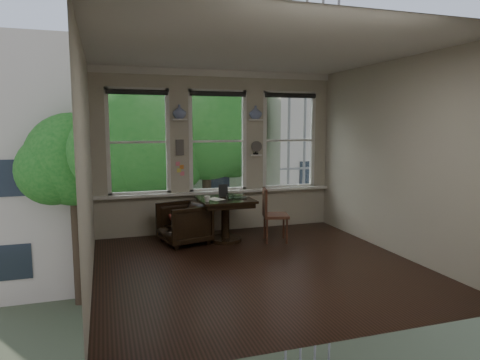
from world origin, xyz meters
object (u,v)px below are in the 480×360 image
object	(u,v)px
armchair_left	(184,223)
mug	(207,199)
table	(225,220)
side_chair_right	(276,215)
laptop	(239,198)

from	to	relation	value
armchair_left	mug	distance (m)	0.62
table	side_chair_right	size ratio (longest dim) A/B	0.98
table	side_chair_right	distance (m)	0.87
side_chair_right	mug	bearing A→B (deg)	101.84
table	mug	xyz separation A→B (m)	(-0.37, -0.22, 0.42)
armchair_left	laptop	xyz separation A→B (m)	(0.92, -0.17, 0.41)
laptop	table	bearing A→B (deg)	161.62
table	armchair_left	size ratio (longest dim) A/B	1.17
laptop	mug	xyz separation A→B (m)	(-0.58, -0.10, 0.04)
armchair_left	table	bearing A→B (deg)	71.65
armchair_left	mug	bearing A→B (deg)	37.43
laptop	side_chair_right	bearing A→B (deg)	-4.16
armchair_left	laptop	world-z (taller)	laptop
table	mug	bearing A→B (deg)	-149.78
laptop	mug	world-z (taller)	mug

